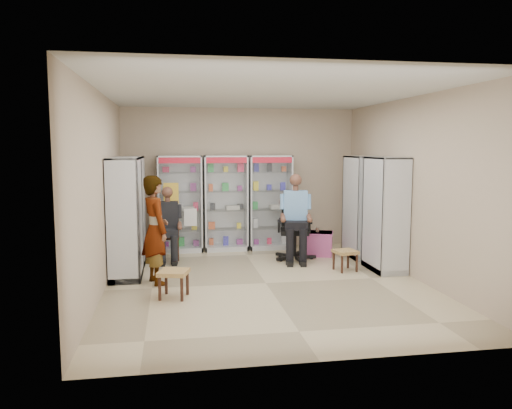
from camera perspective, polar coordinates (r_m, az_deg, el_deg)
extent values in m
plane|color=tan|center=(8.10, 1.12, -8.97)|extent=(6.00, 6.00, 0.00)
cube|color=tan|center=(10.79, -1.81, 2.99)|extent=(5.00, 0.02, 3.00)
cube|color=tan|center=(4.94, 7.60, -1.27)|extent=(5.00, 0.02, 3.00)
cube|color=tan|center=(7.77, -17.28, 1.32)|extent=(0.02, 6.00, 3.00)
cube|color=tan|center=(8.65, 17.65, 1.81)|extent=(0.02, 6.00, 3.00)
cube|color=beige|center=(7.85, 1.17, 12.63)|extent=(5.00, 6.00, 0.02)
cube|color=#A2A5A9|center=(10.47, -8.66, 0.06)|extent=(0.90, 0.50, 2.00)
cube|color=silver|center=(10.53, -3.49, 0.16)|extent=(0.90, 0.50, 2.00)
cube|color=silver|center=(10.67, 1.60, 0.25)|extent=(0.90, 0.50, 2.00)
cube|color=#A0A2A7|center=(10.04, 12.02, -0.28)|extent=(0.90, 0.50, 2.00)
cube|color=#AFB2B7|center=(9.04, 14.57, -1.09)|extent=(0.90, 0.50, 2.00)
cube|color=silver|center=(9.58, -14.15, -0.66)|extent=(0.90, 0.50, 2.00)
cube|color=#9EA1A5|center=(8.49, -14.73, -1.58)|extent=(0.90, 0.50, 2.00)
cube|color=#312313|center=(9.82, -10.00, -3.51)|extent=(0.42, 0.42, 0.94)
cube|color=black|center=(9.70, 4.43, -2.71)|extent=(0.78, 0.78, 1.23)
cube|color=#AD4570|center=(10.18, 7.30, -4.45)|extent=(0.62, 0.61, 0.47)
cylinder|color=#621F08|center=(10.15, 7.02, -2.85)|extent=(0.07, 0.07, 0.10)
cube|color=#A98A47|center=(8.99, 10.15, -6.31)|extent=(0.43, 0.43, 0.37)
cube|color=#A47245|center=(7.40, -9.38, -8.95)|extent=(0.50, 0.50, 0.40)
imported|color=gray|center=(8.08, -11.43, -2.85)|extent=(0.61, 0.74, 1.73)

